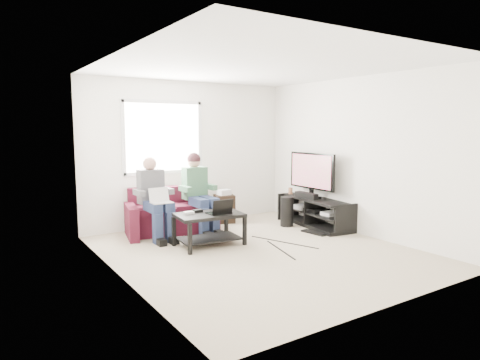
% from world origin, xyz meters
% --- Properties ---
extents(floor, '(4.50, 4.50, 0.00)m').
position_xyz_m(floor, '(0.00, 0.00, 0.00)').
color(floor, beige).
rests_on(floor, ground).
extents(ceiling, '(4.50, 4.50, 0.00)m').
position_xyz_m(ceiling, '(0.00, 0.00, 2.60)').
color(ceiling, white).
rests_on(ceiling, wall_back).
extents(wall_back, '(4.50, 0.00, 4.50)m').
position_xyz_m(wall_back, '(0.00, 2.25, 1.30)').
color(wall_back, white).
rests_on(wall_back, floor).
extents(wall_front, '(4.50, 0.00, 4.50)m').
position_xyz_m(wall_front, '(0.00, -2.25, 1.30)').
color(wall_front, white).
rests_on(wall_front, floor).
extents(wall_left, '(0.00, 4.50, 4.50)m').
position_xyz_m(wall_left, '(-2.00, 0.00, 1.30)').
color(wall_left, white).
rests_on(wall_left, floor).
extents(wall_right, '(0.00, 4.50, 4.50)m').
position_xyz_m(wall_right, '(2.00, 0.00, 1.30)').
color(wall_right, white).
rests_on(wall_right, floor).
extents(window, '(1.48, 0.04, 1.28)m').
position_xyz_m(window, '(-0.50, 2.23, 1.60)').
color(window, white).
rests_on(window, wall_back).
extents(sofa, '(1.75, 1.00, 0.75)m').
position_xyz_m(sofa, '(-0.56, 1.81, 0.29)').
color(sofa, '#4F1321').
rests_on(sofa, floor).
extents(person_left, '(0.40, 0.71, 1.30)m').
position_xyz_m(person_left, '(-0.96, 1.56, 0.70)').
color(person_left, navy).
rests_on(person_left, sofa).
extents(person_right, '(0.40, 0.71, 1.35)m').
position_xyz_m(person_right, '(-0.16, 1.58, 0.76)').
color(person_right, navy).
rests_on(person_right, sofa).
extents(laptop_silver, '(0.37, 0.30, 0.24)m').
position_xyz_m(laptop_silver, '(-0.96, 1.29, 0.67)').
color(laptop_silver, silver).
rests_on(laptop_silver, person_left).
extents(coffee_table, '(1.04, 0.71, 0.49)m').
position_xyz_m(coffee_table, '(-0.44, 0.69, 0.36)').
color(coffee_table, black).
rests_on(coffee_table, floor).
extents(laptop_black, '(0.35, 0.25, 0.24)m').
position_xyz_m(laptop_black, '(-0.32, 0.61, 0.61)').
color(laptop_black, black).
rests_on(laptop_black, coffee_table).
extents(controller_a, '(0.14, 0.10, 0.04)m').
position_xyz_m(controller_a, '(-0.72, 0.81, 0.51)').
color(controller_a, silver).
rests_on(controller_a, coffee_table).
extents(controller_b, '(0.14, 0.09, 0.04)m').
position_xyz_m(controller_b, '(-0.54, 0.87, 0.51)').
color(controller_b, black).
rests_on(controller_b, coffee_table).
extents(controller_c, '(0.14, 0.10, 0.04)m').
position_xyz_m(controller_c, '(-0.14, 0.84, 0.51)').
color(controller_c, gray).
rests_on(controller_c, coffee_table).
extents(tv_stand, '(0.67, 1.59, 0.51)m').
position_xyz_m(tv_stand, '(1.77, 0.77, 0.23)').
color(tv_stand, black).
rests_on(tv_stand, floor).
extents(tv, '(0.12, 1.10, 0.81)m').
position_xyz_m(tv, '(1.77, 0.87, 0.97)').
color(tv, black).
rests_on(tv, tv_stand).
extents(soundbar, '(0.12, 0.50, 0.10)m').
position_xyz_m(soundbar, '(1.65, 0.87, 0.56)').
color(soundbar, black).
rests_on(soundbar, tv_stand).
extents(drink_cup, '(0.08, 0.08, 0.12)m').
position_xyz_m(drink_cup, '(1.72, 1.40, 0.57)').
color(drink_cup, '#9B6342').
rests_on(drink_cup, tv_stand).
extents(console_white, '(0.30, 0.22, 0.06)m').
position_xyz_m(console_white, '(1.77, 0.37, 0.30)').
color(console_white, silver).
rests_on(console_white, tv_stand).
extents(console_grey, '(0.34, 0.26, 0.08)m').
position_xyz_m(console_grey, '(1.77, 1.07, 0.31)').
color(console_grey, gray).
rests_on(console_grey, tv_stand).
extents(console_black, '(0.38, 0.30, 0.07)m').
position_xyz_m(console_black, '(1.77, 0.72, 0.30)').
color(console_black, black).
rests_on(console_black, tv_stand).
extents(subwoofer, '(0.24, 0.24, 0.53)m').
position_xyz_m(subwoofer, '(1.35, 1.04, 0.27)').
color(subwoofer, black).
rests_on(subwoofer, floor).
extents(keyboard_floor, '(0.21, 0.48, 0.03)m').
position_xyz_m(keyboard_floor, '(1.39, 0.36, 0.01)').
color(keyboard_floor, black).
rests_on(keyboard_floor, floor).
extents(end_table, '(0.35, 0.35, 0.62)m').
position_xyz_m(end_table, '(0.57, 1.94, 0.28)').
color(end_table, black).
rests_on(end_table, floor).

